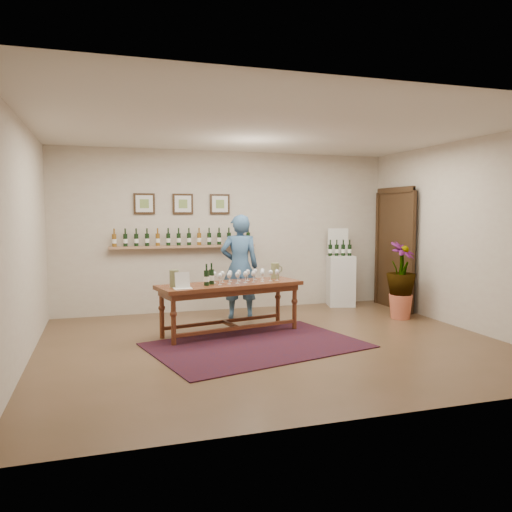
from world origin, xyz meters
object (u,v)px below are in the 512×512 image
object	(u,v)px
display_pedestal	(341,281)
person	(240,267)
tasting_table	(230,291)
potted_plant	(401,280)

from	to	relation	value
display_pedestal	person	bearing A→B (deg)	-165.97
display_pedestal	person	world-z (taller)	person
tasting_table	display_pedestal	xyz separation A→B (m)	(2.50, 1.52, -0.15)
potted_plant	person	xyz separation A→B (m)	(-2.50, 0.83, 0.22)
tasting_table	potted_plant	xyz separation A→B (m)	(2.91, 0.17, 0.01)
potted_plant	display_pedestal	bearing A→B (deg)	106.72
person	tasting_table	bearing A→B (deg)	78.70
tasting_table	person	bearing A→B (deg)	55.66
tasting_table	display_pedestal	world-z (taller)	display_pedestal
tasting_table	potted_plant	size ratio (longest dim) A/B	1.99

